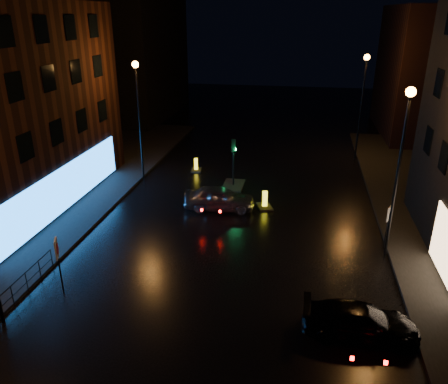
# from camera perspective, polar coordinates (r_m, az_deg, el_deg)

# --- Properties ---
(ground) EXTENTS (120.00, 120.00, 0.00)m
(ground) POSITION_cam_1_polar(r_m,az_deg,el_deg) (18.44, -2.21, -15.51)
(ground) COLOR black
(ground) RESTS_ON ground
(pavement_left) EXTENTS (12.00, 44.00, 0.15)m
(pavement_left) POSITION_cam_1_polar(r_m,az_deg,el_deg) (30.28, -25.47, -1.70)
(pavement_left) COLOR black
(pavement_left) RESTS_ON ground
(building_far_left) EXTENTS (8.00, 16.00, 14.00)m
(building_far_left) POSITION_cam_1_polar(r_m,az_deg,el_deg) (53.00, -11.54, 17.31)
(building_far_left) COLOR black
(building_far_left) RESTS_ON ground
(building_far_right) EXTENTS (8.00, 14.00, 12.00)m
(building_far_right) POSITION_cam_1_polar(r_m,az_deg,el_deg) (47.93, 25.24, 14.00)
(building_far_right) COLOR black
(building_far_right) RESTS_ON ground
(street_lamp_lfar) EXTENTS (0.44, 0.44, 8.37)m
(street_lamp_lfar) POSITION_cam_1_polar(r_m,az_deg,el_deg) (30.82, -11.14, 11.23)
(street_lamp_lfar) COLOR black
(street_lamp_lfar) RESTS_ON ground
(street_lamp_rnear) EXTENTS (0.44, 0.44, 8.37)m
(street_lamp_rnear) POSITION_cam_1_polar(r_m,az_deg,el_deg) (21.46, 22.18, 5.16)
(street_lamp_rnear) COLOR black
(street_lamp_rnear) RESTS_ON ground
(street_lamp_rfar) EXTENTS (0.44, 0.44, 8.37)m
(street_lamp_rfar) POSITION_cam_1_polar(r_m,az_deg,el_deg) (36.90, 17.68, 12.41)
(street_lamp_rfar) COLOR black
(street_lamp_rfar) RESTS_ON ground
(traffic_signal) EXTENTS (1.40, 2.40, 3.45)m
(traffic_signal) POSITION_cam_1_polar(r_m,az_deg,el_deg) (30.51, 1.23, 1.63)
(traffic_signal) COLOR black
(traffic_signal) RESTS_ON ground
(guard_railing) EXTENTS (0.05, 6.04, 1.00)m
(guard_railing) POSITION_cam_1_polar(r_m,az_deg,el_deg) (20.32, -26.03, -11.55)
(guard_railing) COLOR black
(guard_railing) RESTS_ON ground
(silver_hatchback) EXTENTS (4.44, 2.12, 1.47)m
(silver_hatchback) POSITION_cam_1_polar(r_m,az_deg,el_deg) (26.88, -0.60, -0.79)
(silver_hatchback) COLOR #9B9CA2
(silver_hatchback) RESTS_ON ground
(dark_sedan) EXTENTS (4.31, 1.76, 1.25)m
(dark_sedan) POSITION_cam_1_polar(r_m,az_deg,el_deg) (17.76, 17.40, -15.84)
(dark_sedan) COLOR black
(dark_sedan) RESTS_ON ground
(bollard_near) EXTENTS (1.20, 1.45, 1.09)m
(bollard_near) POSITION_cam_1_polar(r_m,az_deg,el_deg) (27.40, 5.33, -1.55)
(bollard_near) COLOR black
(bollard_near) RESTS_ON ground
(bollard_far) EXTENTS (0.91, 1.23, 0.99)m
(bollard_far) POSITION_cam_1_polar(r_m,az_deg,el_deg) (33.77, -3.67, 3.16)
(bollard_far) COLOR black
(bollard_far) RESTS_ON ground
(road_sign_left) EXTENTS (0.31, 0.59, 2.59)m
(road_sign_left) POSITION_cam_1_polar(r_m,az_deg,el_deg) (19.82, -20.94, -7.48)
(road_sign_left) COLOR black
(road_sign_left) RESTS_ON ground
(road_sign_right) EXTENTS (0.27, 0.53, 2.29)m
(road_sign_right) POSITION_cam_1_polar(r_m,az_deg,el_deg) (23.64, 20.66, -3.10)
(road_sign_right) COLOR black
(road_sign_right) RESTS_ON ground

